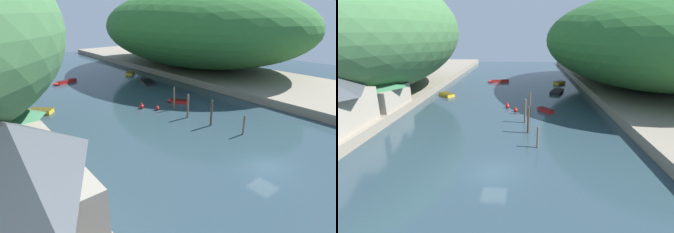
% 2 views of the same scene
% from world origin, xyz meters
% --- Properties ---
extents(water_surface, '(130.00, 130.00, 0.00)m').
position_xyz_m(water_surface, '(0.00, 30.00, 0.00)').
color(water_surface, '#283D47').
rests_on(water_surface, ground).
extents(left_bank, '(22.00, 120.00, 1.38)m').
position_xyz_m(left_bank, '(-27.45, 30.00, 0.69)').
color(left_bank, gray).
rests_on(left_bank, ground).
extents(right_bank, '(22.00, 120.00, 1.38)m').
position_xyz_m(right_bank, '(27.45, 30.00, 0.69)').
color(right_bank, gray).
rests_on(right_bank, ground).
extents(hillside_left, '(36.42, 50.99, 22.64)m').
position_xyz_m(hillside_left, '(-28.55, 27.92, 12.70)').
color(hillside_left, '#3D6B3D').
rests_on(hillside_left, left_bank).
extents(hillside_right, '(41.81, 58.53, 19.04)m').
position_xyz_m(hillside_right, '(28.55, 38.21, 10.90)').
color(hillside_right, '#2D662D').
rests_on(hillside_right, right_bank).
extents(boathouse_shed, '(5.75, 9.38, 4.33)m').
position_xyz_m(boathouse_shed, '(-19.40, 16.88, 3.62)').
color(boathouse_shed, gray).
rests_on(boathouse_shed, left_bank).
extents(boat_moored_right, '(3.03, 3.56, 0.55)m').
position_xyz_m(boat_moored_right, '(6.31, 20.68, 0.27)').
color(boat_moored_right, red).
rests_on(boat_moored_right, water_surface).
extents(boat_white_cruiser, '(4.23, 4.00, 0.67)m').
position_xyz_m(boat_white_cruiser, '(-13.46, 30.35, 0.33)').
color(boat_white_cruiser, gold).
rests_on(boat_white_cruiser, water_surface).
extents(boat_red_skiff, '(3.93, 6.53, 0.55)m').
position_xyz_m(boat_red_skiff, '(10.27, 35.45, 0.27)').
color(boat_red_skiff, black).
rests_on(boat_red_skiff, water_surface).
extents(boat_yellow_tender, '(5.75, 2.80, 0.62)m').
position_xyz_m(boat_yellow_tender, '(-4.07, 46.10, 0.31)').
color(boat_yellow_tender, red).
rests_on(boat_yellow_tender, water_surface).
extents(boat_far_right_bank, '(3.64, 3.62, 0.68)m').
position_xyz_m(boat_far_right_bank, '(12.14, 45.13, 0.34)').
color(boat_far_right_bank, gold).
rests_on(boat_far_right_bank, water_surface).
extents(mooring_post_nearest, '(0.24, 0.24, 2.61)m').
position_xyz_m(mooring_post_nearest, '(4.43, 5.97, 1.31)').
color(mooring_post_nearest, brown).
rests_on(mooring_post_nearest, water_surface).
extents(mooring_post_second, '(0.30, 0.30, 3.66)m').
position_xyz_m(mooring_post_second, '(3.42, 10.44, 1.84)').
color(mooring_post_second, '#4C3D2D').
rests_on(mooring_post_second, water_surface).
extents(mooring_post_middle, '(0.32, 0.32, 3.57)m').
position_xyz_m(mooring_post_middle, '(3.02, 14.59, 1.80)').
color(mooring_post_middle, brown).
rests_on(mooring_post_middle, water_surface).
extents(mooring_post_fourth, '(0.25, 0.25, 3.64)m').
position_xyz_m(mooring_post_fourth, '(3.81, 18.58, 1.83)').
color(mooring_post_fourth, brown).
rests_on(mooring_post_fourth, water_surface).
extents(channel_buoy_near, '(0.62, 0.62, 0.92)m').
position_xyz_m(channel_buoy_near, '(1.49, 19.91, 0.36)').
color(channel_buoy_near, red).
rests_on(channel_buoy_near, water_surface).
extents(channel_buoy_far, '(0.70, 0.70, 1.05)m').
position_xyz_m(channel_buoy_far, '(-0.01, 22.08, 0.41)').
color(channel_buoy_far, red).
rests_on(channel_buoy_far, water_surface).
extents(person_on_quay, '(0.22, 0.38, 1.69)m').
position_xyz_m(person_on_quay, '(-18.16, 5.65, 2.36)').
color(person_on_quay, '#282D3D').
rests_on(person_on_quay, left_bank).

